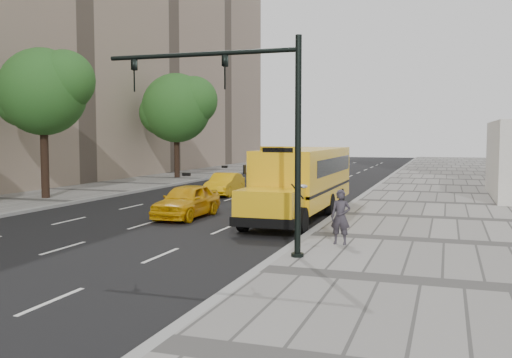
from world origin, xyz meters
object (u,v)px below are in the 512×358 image
(tree_b, at_px, (44,91))
(traffic_signal, at_px, (251,119))
(taxi_far, at_px, (225,184))
(school_bus, at_px, (304,176))
(tree_c, at_px, (178,107))
(pedestrian, at_px, (341,217))
(taxi_near, at_px, (187,201))

(tree_b, relative_size, traffic_signal, 1.31)
(taxi_far, bearing_deg, school_bus, -50.49)
(tree_b, bearing_deg, school_bus, -4.49)
(tree_b, distance_m, tree_c, 16.22)
(tree_b, bearing_deg, pedestrian, -24.74)
(tree_b, bearing_deg, tree_c, 89.94)
(taxi_far, relative_size, traffic_signal, 0.63)
(school_bus, relative_size, taxi_far, 2.86)
(taxi_near, height_order, taxi_far, taxi_near)
(tree_c, bearing_deg, taxi_near, -62.68)
(pedestrian, bearing_deg, traffic_signal, -130.39)
(taxi_near, bearing_deg, traffic_signal, -52.25)
(tree_b, relative_size, taxi_far, 2.07)
(tree_b, distance_m, taxi_far, 11.45)
(tree_b, distance_m, taxi_near, 12.02)
(tree_c, xyz_separation_m, school_bus, (14.89, -17.39, -4.12))
(taxi_near, distance_m, taxi_far, 9.48)
(tree_c, relative_size, school_bus, 0.75)
(tree_c, bearing_deg, school_bus, -49.42)
(taxi_near, relative_size, pedestrian, 2.48)
(tree_b, relative_size, pedestrian, 4.79)
(school_bus, xyz_separation_m, traffic_signal, (0.69, -9.28, 2.33))
(school_bus, distance_m, traffic_signal, 9.59)
(tree_c, distance_m, pedestrian, 30.64)
(taxi_far, xyz_separation_m, pedestrian, (9.54, -14.00, 0.36))
(tree_b, xyz_separation_m, pedestrian, (17.85, -8.22, -5.00))
(taxi_far, relative_size, pedestrian, 2.31)
(tree_c, height_order, traffic_signal, tree_c)
(taxi_far, bearing_deg, tree_b, -149.25)
(traffic_signal, bearing_deg, taxi_far, 114.22)
(taxi_near, relative_size, taxi_far, 1.07)
(taxi_near, xyz_separation_m, traffic_signal, (5.39, -6.94, 3.35))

